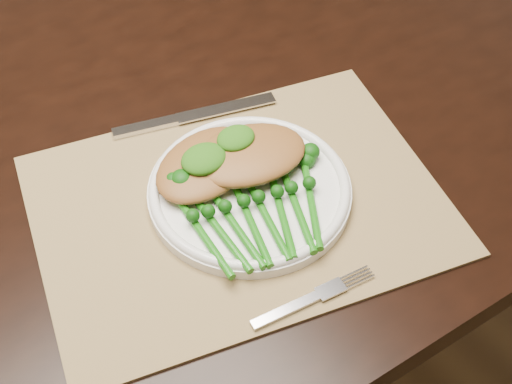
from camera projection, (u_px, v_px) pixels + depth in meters
dining_table at (137, 301)px, 1.21m from camera, size 1.66×1.01×0.75m
placemat at (238, 204)px, 0.86m from camera, size 0.56×0.47×0.00m
dinner_plate at (250, 190)px, 0.86m from camera, size 0.25×0.25×0.02m
knife at (179, 119)px, 0.95m from camera, size 0.22×0.09×0.01m
fork at (321, 294)px, 0.77m from camera, size 0.15×0.04×0.00m
chicken_fillet_left at (206, 164)px, 0.86m from camera, size 0.16×0.13×0.03m
chicken_fillet_right at (248, 155)px, 0.86m from camera, size 0.17×0.14×0.03m
pesto_dollop_left at (204, 159)px, 0.84m from camera, size 0.06×0.05×0.02m
pesto_dollop_right at (236, 138)px, 0.86m from camera, size 0.05×0.04×0.02m
broccolini_bundle at (258, 217)px, 0.82m from camera, size 0.20×0.21×0.04m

